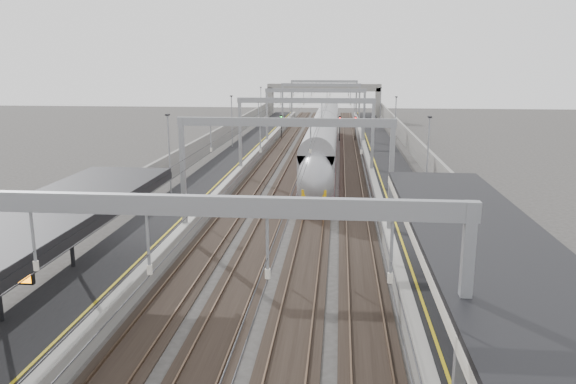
# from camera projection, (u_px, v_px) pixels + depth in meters

# --- Properties ---
(platform_left) EXTENTS (4.00, 120.00, 1.00)m
(platform_left) POSITION_uv_depth(u_px,v_px,m) (230.00, 166.00, 57.60)
(platform_left) COLOR black
(platform_left) RESTS_ON ground
(platform_right) EXTENTS (4.00, 120.00, 1.00)m
(platform_right) POSITION_uv_depth(u_px,v_px,m) (387.00, 168.00, 56.17)
(platform_right) COLOR black
(platform_right) RESTS_ON ground
(tracks) EXTENTS (11.40, 140.00, 0.20)m
(tracks) POSITION_uv_depth(u_px,v_px,m) (307.00, 171.00, 56.99)
(tracks) COLOR black
(tracks) RESTS_ON ground
(overhead_line) EXTENTS (13.00, 140.00, 6.60)m
(overhead_line) POSITION_uv_depth(u_px,v_px,m) (311.00, 106.00, 62.05)
(overhead_line) COLOR gray
(overhead_line) RESTS_ON platform_left
(canopy_right) EXTENTS (4.40, 30.00, 4.24)m
(canopy_right) POSITION_uv_depth(u_px,v_px,m) (525.00, 289.00, 14.36)
(canopy_right) COLOR black
(canopy_right) RESTS_ON platform_right
(overbridge) EXTENTS (22.00, 2.20, 6.90)m
(overbridge) POSITION_uv_depth(u_px,v_px,m) (324.00, 92.00, 109.19)
(overbridge) COLOR slate
(overbridge) RESTS_ON ground
(wall_left) EXTENTS (0.30, 120.00, 3.20)m
(wall_left) POSITION_uv_depth(u_px,v_px,m) (199.00, 154.00, 57.64)
(wall_left) COLOR slate
(wall_left) RESTS_ON ground
(wall_right) EXTENTS (0.30, 120.00, 3.20)m
(wall_right) POSITION_uv_depth(u_px,v_px,m) (420.00, 158.00, 55.64)
(wall_right) COLOR slate
(wall_right) RESTS_ON ground
(train) EXTENTS (2.78, 50.66, 4.39)m
(train) POSITION_uv_depth(u_px,v_px,m) (324.00, 143.00, 62.03)
(train) COLOR maroon
(train) RESTS_ON ground
(signal_green) EXTENTS (0.32, 0.32, 3.48)m
(signal_green) POSITION_uv_depth(u_px,v_px,m) (281.00, 123.00, 80.84)
(signal_green) COLOR black
(signal_green) RESTS_ON ground
(signal_red_near) EXTENTS (0.32, 0.32, 3.48)m
(signal_red_near) POSITION_uv_depth(u_px,v_px,m) (340.00, 124.00, 79.40)
(signal_red_near) COLOR black
(signal_red_near) RESTS_ON ground
(signal_red_far) EXTENTS (0.32, 0.32, 3.48)m
(signal_red_far) POSITION_uv_depth(u_px,v_px,m) (355.00, 124.00, 79.12)
(signal_red_far) COLOR black
(signal_red_far) RESTS_ON ground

